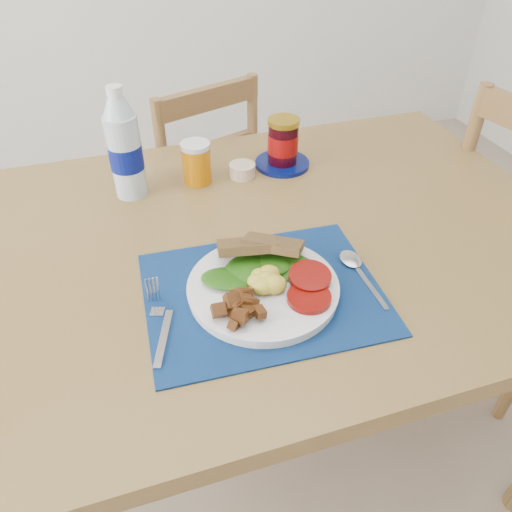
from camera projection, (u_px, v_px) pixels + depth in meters
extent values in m
plane|color=gray|center=(265.00, 509.00, 1.32)|extent=(4.00, 4.00, 0.00)
cube|color=brown|center=(237.00, 247.00, 1.01)|extent=(1.40, 0.90, 0.04)
cylinder|color=brown|center=(389.00, 232.00, 1.69)|extent=(0.06, 0.06, 0.71)
cube|color=brown|center=(190.00, 199.00, 1.79)|extent=(0.48, 0.47, 0.04)
cylinder|color=brown|center=(208.00, 212.00, 2.08)|extent=(0.03, 0.03, 0.37)
cylinder|color=brown|center=(139.00, 240.00, 1.93)|extent=(0.03, 0.03, 0.37)
cylinder|color=brown|center=(251.00, 248.00, 1.89)|extent=(0.03, 0.03, 0.37)
cylinder|color=brown|center=(178.00, 282.00, 1.74)|extent=(0.03, 0.03, 0.37)
cube|color=brown|center=(207.00, 99.00, 1.42)|extent=(0.33, 0.14, 0.44)
cylinder|color=brown|center=(494.00, 265.00, 1.79)|extent=(0.04, 0.04, 0.41)
cylinder|color=brown|center=(426.00, 298.00, 1.65)|extent=(0.04, 0.04, 0.41)
cube|color=black|center=(263.00, 293.00, 0.87)|extent=(0.42, 0.34, 0.00)
cylinder|color=silver|center=(263.00, 288.00, 0.87)|extent=(0.26, 0.26, 0.02)
ellipsoid|color=gold|center=(267.00, 280.00, 0.85)|extent=(0.06, 0.06, 0.03)
cylinder|color=maroon|center=(309.00, 289.00, 0.85)|extent=(0.07, 0.07, 0.01)
ellipsoid|color=#133907|center=(261.00, 268.00, 0.89)|extent=(0.14, 0.08, 0.01)
cube|color=brown|center=(260.00, 245.00, 0.90)|extent=(0.12, 0.09, 0.04)
cube|color=#B2B5BA|center=(164.00, 338.00, 0.79)|extent=(0.05, 0.12, 0.00)
cube|color=#B2B5BA|center=(156.00, 304.00, 0.85)|extent=(0.04, 0.06, 0.00)
cube|color=#B2B5BA|center=(372.00, 289.00, 0.88)|extent=(0.01, 0.11, 0.00)
ellipsoid|color=#B2B5BA|center=(350.00, 260.00, 0.94)|extent=(0.04, 0.05, 0.00)
cylinder|color=#ADBFCC|center=(126.00, 157.00, 1.08)|extent=(0.07, 0.07, 0.18)
cylinder|color=navy|center=(126.00, 157.00, 1.08)|extent=(0.07, 0.07, 0.05)
cone|color=#ADBFCC|center=(117.00, 106.00, 1.00)|extent=(0.07, 0.07, 0.04)
cylinder|color=white|center=(114.00, 90.00, 0.98)|extent=(0.03, 0.03, 0.02)
cylinder|color=#C16A05|center=(197.00, 164.00, 1.15)|extent=(0.07, 0.07, 0.09)
cylinder|color=#C9AF93|center=(242.00, 170.00, 1.18)|extent=(0.06, 0.06, 0.03)
cylinder|color=#040D4C|center=(282.00, 163.00, 1.23)|extent=(0.13, 0.13, 0.01)
cylinder|color=black|center=(283.00, 143.00, 1.20)|extent=(0.07, 0.07, 0.10)
cylinder|color=maroon|center=(283.00, 143.00, 1.20)|extent=(0.07, 0.07, 0.05)
cylinder|color=#AC881C|center=(284.00, 122.00, 1.16)|extent=(0.08, 0.08, 0.01)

